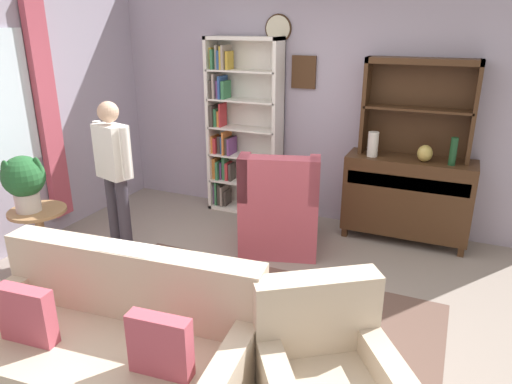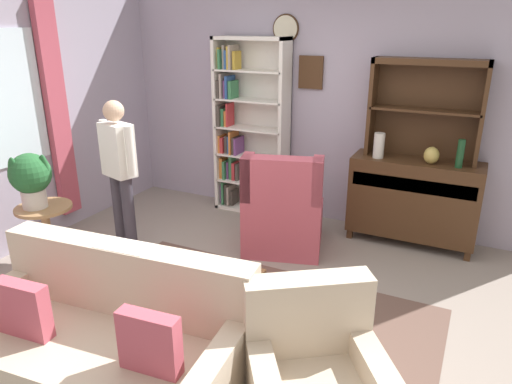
{
  "view_description": "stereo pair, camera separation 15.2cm",
  "coord_description": "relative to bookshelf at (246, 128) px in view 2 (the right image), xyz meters",
  "views": [
    {
      "loc": [
        1.55,
        -3.08,
        2.25
      ],
      "look_at": [
        0.1,
        0.2,
        0.95
      ],
      "focal_mm": 32.97,
      "sensor_mm": 36.0,
      "label": 1
    },
    {
      "loc": [
        1.68,
        -3.02,
        2.25
      ],
      "look_at": [
        0.1,
        0.2,
        0.95
      ],
      "focal_mm": 32.97,
      "sensor_mm": 36.0,
      "label": 2
    }
  ],
  "objects": [
    {
      "name": "coffee_table",
      "position": [
        0.81,
        -2.25,
        -0.69
      ],
      "size": [
        0.8,
        0.5,
        0.42
      ],
      "color": "#422816",
      "rests_on": "ground_plane"
    },
    {
      "name": "couch_floral",
      "position": [
        0.65,
        -3.18,
        -0.73
      ],
      "size": [
        1.87,
        1.02,
        0.9
      ],
      "color": "beige",
      "rests_on": "ground_plane"
    },
    {
      "name": "wingback_chair",
      "position": [
        0.86,
        -0.84,
        -0.66
      ],
      "size": [
        0.97,
        0.99,
        1.05
      ],
      "color": "#B74C5B",
      "rests_on": "ground_plane"
    },
    {
      "name": "sideboard",
      "position": [
        2.02,
        -0.08,
        -0.53
      ],
      "size": [
        1.3,
        0.45,
        0.92
      ],
      "color": "#422816",
      "rests_on": "ground_plane"
    },
    {
      "name": "vase_round",
      "position": [
        2.15,
        -0.15,
        -0.04
      ],
      "size": [
        0.15,
        0.15,
        0.17
      ],
      "primitive_type": "ellipsoid",
      "color": "tan",
      "rests_on": "sideboard"
    },
    {
      "name": "book_stack",
      "position": [
        0.76,
        -2.17,
        -0.59
      ],
      "size": [
        0.21,
        0.13,
        0.06
      ],
      "color": "#723F7F",
      "rests_on": "coffee_table"
    },
    {
      "name": "plant_stand",
      "position": [
        -1.06,
        -2.14,
        -0.67
      ],
      "size": [
        0.52,
        0.52,
        0.61
      ],
      "color": "#997047",
      "rests_on": "ground_plane"
    },
    {
      "name": "bottle_wine",
      "position": [
        2.41,
        -0.17,
        0.02
      ],
      "size": [
        0.07,
        0.07,
        0.28
      ],
      "primitive_type": "cylinder",
      "color": "#194223",
      "rests_on": "sideboard"
    },
    {
      "name": "sideboard_hutch",
      "position": [
        2.02,
        0.02,
        0.52
      ],
      "size": [
        1.1,
        0.26,
        1.0
      ],
      "color": "#422816",
      "rests_on": "sideboard"
    },
    {
      "name": "person_reading",
      "position": [
        -0.59,
        -1.58,
        -0.14
      ],
      "size": [
        0.52,
        0.29,
        1.56
      ],
      "color": "#38333D",
      "rests_on": "ground_plane"
    },
    {
      "name": "wall_back",
      "position": [
        0.89,
        0.19,
        0.36
      ],
      "size": [
        5.0,
        0.09,
        2.8
      ],
      "color": "#A399AD",
      "rests_on": "ground_plane"
    },
    {
      "name": "ground_plane",
      "position": [
        0.9,
        -1.94,
        -1.05
      ],
      "size": [
        5.4,
        4.6,
        0.02
      ],
      "primitive_type": "cube",
      "color": "gray"
    },
    {
      "name": "area_rug",
      "position": [
        1.1,
        -2.24,
        -1.04
      ],
      "size": [
        2.95,
        1.96,
        0.01
      ],
      "primitive_type": "cube",
      "color": "brown",
      "rests_on": "ground_plane"
    },
    {
      "name": "vase_tall",
      "position": [
        1.63,
        -0.17,
        0.01
      ],
      "size": [
        0.11,
        0.11,
        0.26
      ],
      "primitive_type": "cylinder",
      "color": "beige",
      "rests_on": "sideboard"
    },
    {
      "name": "bookshelf",
      "position": [
        0.0,
        0.0,
        0.0
      ],
      "size": [
        0.9,
        0.3,
        2.1
      ],
      "color": "silver",
      "rests_on": "ground_plane"
    },
    {
      "name": "potted_plant_large",
      "position": [
        -1.1,
        -2.19,
        -0.13
      ],
      "size": [
        0.38,
        0.38,
        0.52
      ],
      "color": "beige",
      "rests_on": "plant_stand"
    },
    {
      "name": "wall_left",
      "position": [
        -1.62,
        -1.95,
        0.36
      ],
      "size": [
        0.16,
        4.2,
        2.8
      ],
      "color": "#A399AD",
      "rests_on": "ground_plane"
    }
  ]
}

